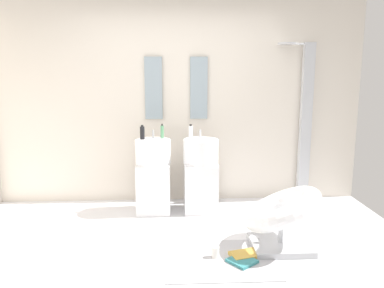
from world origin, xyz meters
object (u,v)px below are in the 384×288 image
at_px(soap_bottle_white, 191,132).
at_px(shower_column, 305,119).
at_px(coffee_mug, 215,252).
at_px(soap_bottle_green, 162,132).
at_px(lounge_chair, 282,214).
at_px(magazine_ochre, 246,255).
at_px(pedestal_sink_right, 201,174).
at_px(magazine_teal, 242,261).
at_px(soap_bottle_black, 142,133).
at_px(pedestal_sink_left, 153,175).

bearing_deg(soap_bottle_white, shower_column, 12.70).
bearing_deg(soap_bottle_white, coffee_mug, -82.57).
bearing_deg(soap_bottle_green, coffee_mug, -69.33).
bearing_deg(soap_bottle_white, soap_bottle_green, 168.50).
bearing_deg(lounge_chair, magazine_ochre, -154.17).
distance_m(pedestal_sink_right, soap_bottle_green, 0.70).
relative_size(lounge_chair, magazine_teal, 4.62).
relative_size(magazine_teal, coffee_mug, 2.08).
xyz_separation_m(magazine_ochre, magazine_teal, (-0.06, -0.11, -0.00)).
bearing_deg(pedestal_sink_right, soap_bottle_white, 168.22).
bearing_deg(soap_bottle_black, pedestal_sink_right, -3.38).
distance_m(shower_column, coffee_mug, 2.33).
bearing_deg(coffee_mug, pedestal_sink_left, 116.28).
xyz_separation_m(pedestal_sink_left, soap_bottle_green, (0.11, 0.10, 0.52)).
bearing_deg(pedestal_sink_right, soap_bottle_green, 168.42).
bearing_deg(shower_column, pedestal_sink_right, -165.23).
xyz_separation_m(lounge_chair, magazine_ochre, (-0.37, -0.18, -0.32)).
height_order(magazine_ochre, magazine_teal, magazine_ochre).
xyz_separation_m(coffee_mug, soap_bottle_green, (-0.51, 1.35, 0.91)).
bearing_deg(soap_bottle_white, pedestal_sink_right, -11.78).
height_order(pedestal_sink_right, magazine_ochre, pedestal_sink_right).
height_order(pedestal_sink_right, lounge_chair, pedestal_sink_right).
relative_size(pedestal_sink_left, soap_bottle_white, 5.53).
bearing_deg(soap_bottle_green, pedestal_sink_left, -139.25).
xyz_separation_m(lounge_chair, magazine_teal, (-0.43, -0.29, -0.33)).
height_order(magazine_teal, soap_bottle_white, soap_bottle_white).
distance_m(coffee_mug, soap_bottle_green, 1.71).
height_order(soap_bottle_white, soap_bottle_green, soap_bottle_white).
height_order(pedestal_sink_right, shower_column, shower_column).
relative_size(magazine_teal, soap_bottle_white, 1.22).
height_order(lounge_chair, soap_bottle_black, soap_bottle_black).
distance_m(pedestal_sink_right, magazine_ochre, 1.36).
bearing_deg(shower_column, soap_bottle_green, -171.72).
distance_m(lounge_chair, magazine_ochre, 0.52).
height_order(shower_column, soap_bottle_green, shower_column).
bearing_deg(magazine_teal, magazine_ochre, 24.80).
xyz_separation_m(coffee_mug, soap_bottle_black, (-0.75, 1.30, 0.91)).
relative_size(pedestal_sink_left, lounge_chair, 0.98).
relative_size(pedestal_sink_left, soap_bottle_black, 5.80).
bearing_deg(soap_bottle_white, pedestal_sink_left, -176.79).
height_order(magazine_ochre, soap_bottle_green, soap_bottle_green).
xyz_separation_m(pedestal_sink_left, magazine_teal, (0.85, -1.36, -0.43)).
xyz_separation_m(magazine_teal, soap_bottle_white, (-0.39, 1.39, 0.95)).
bearing_deg(coffee_mug, magazine_teal, -25.06).
height_order(pedestal_sink_left, soap_bottle_white, soap_bottle_white).
relative_size(shower_column, soap_bottle_black, 12.00).
bearing_deg(magazine_teal, soap_bottle_white, 67.91).
height_order(pedestal_sink_right, soap_bottle_white, soap_bottle_white).
height_order(magazine_teal, soap_bottle_green, soap_bottle_green).
height_order(shower_column, soap_bottle_black, shower_column).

